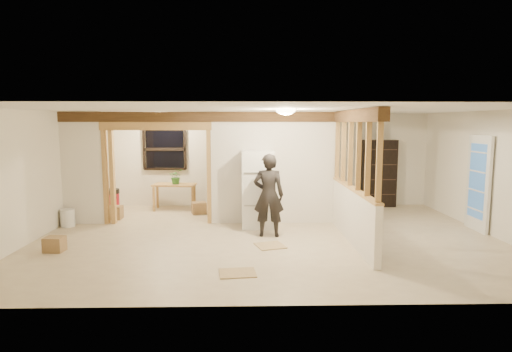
{
  "coord_description": "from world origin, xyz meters",
  "views": [
    {
      "loc": [
        -0.41,
        -8.3,
        2.26
      ],
      "look_at": [
        -0.22,
        0.4,
        1.17
      ],
      "focal_mm": 30.0,
      "sensor_mm": 36.0,
      "label": 1
    }
  ],
  "objects_px": {
    "work_table": "(175,197)",
    "shop_vac": "(111,201)",
    "woman": "(269,195)",
    "bookshelf": "(379,173)",
    "refrigerator": "(258,189)"
  },
  "relations": [
    {
      "from": "refrigerator",
      "to": "shop_vac",
      "type": "relative_size",
      "value": 2.65
    },
    {
      "from": "shop_vac",
      "to": "bookshelf",
      "type": "height_order",
      "value": "bookshelf"
    },
    {
      "from": "refrigerator",
      "to": "work_table",
      "type": "distance_m",
      "value": 2.9
    },
    {
      "from": "work_table",
      "to": "shop_vac",
      "type": "relative_size",
      "value": 1.72
    },
    {
      "from": "work_table",
      "to": "shop_vac",
      "type": "distance_m",
      "value": 1.58
    },
    {
      "from": "refrigerator",
      "to": "bookshelf",
      "type": "relative_size",
      "value": 0.92
    },
    {
      "from": "woman",
      "to": "work_table",
      "type": "relative_size",
      "value": 1.54
    },
    {
      "from": "refrigerator",
      "to": "shop_vac",
      "type": "xyz_separation_m",
      "value": [
        -3.62,
        1.43,
        -0.52
      ]
    },
    {
      "from": "woman",
      "to": "shop_vac",
      "type": "bearing_deg",
      "value": -25.34
    },
    {
      "from": "woman",
      "to": "bookshelf",
      "type": "height_order",
      "value": "bookshelf"
    },
    {
      "from": "refrigerator",
      "to": "bookshelf",
      "type": "xyz_separation_m",
      "value": [
        3.32,
        2.22,
        0.07
      ]
    },
    {
      "from": "woman",
      "to": "work_table",
      "type": "distance_m",
      "value": 3.58
    },
    {
      "from": "refrigerator",
      "to": "shop_vac",
      "type": "distance_m",
      "value": 3.93
    },
    {
      "from": "work_table",
      "to": "shop_vac",
      "type": "xyz_separation_m",
      "value": [
        -1.51,
        -0.49,
        -0.03
      ]
    },
    {
      "from": "refrigerator",
      "to": "bookshelf",
      "type": "height_order",
      "value": "bookshelf"
    }
  ]
}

